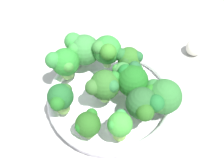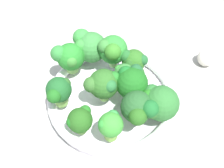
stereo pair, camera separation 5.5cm
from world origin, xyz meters
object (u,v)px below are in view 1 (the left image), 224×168
object	(u,v)px
broccoli_floret_2	(120,125)
broccoli_floret_5	(144,104)
broccoli_floret_7	(83,49)
broccoli_floret_1	(88,124)
broccoli_floret_6	(128,59)
bowl	(112,98)
broccoli_floret_10	(162,96)
garlic_bulb	(194,47)
broccoli_floret_0	(105,86)
broccoli_floret_8	(107,50)
broccoli_floret_3	(132,79)
broccoli_floret_9	(122,73)
broccoli_floret_4	(61,98)
broccoli_floret_11	(64,63)

from	to	relation	value
broccoli_floret_2	broccoli_floret_5	world-z (taller)	broccoli_floret_5
broccoli_floret_5	broccoli_floret_7	distance (cm)	18.98
broccoli_floret_1	broccoli_floret_6	world-z (taller)	broccoli_floret_6
bowl	broccoli_floret_10	xyz separation A→B (cm)	(-6.47, 7.67, 5.82)
broccoli_floret_5	broccoli_floret_10	distance (cm)	4.10
broccoli_floret_2	garlic_bulb	bearing A→B (deg)	-155.66
bowl	broccoli_floret_0	bearing A→B (deg)	23.06
broccoli_floret_1	broccoli_floret_0	bearing A→B (deg)	-139.12
broccoli_floret_2	broccoli_floret_8	xyz separation A→B (cm)	(-5.91, -16.26, 1.10)
broccoli_floret_8	broccoli_floret_10	distance (cm)	15.31
broccoli_floret_7	broccoli_floret_10	xyz separation A→B (cm)	(-7.91, 18.46, -0.02)
broccoli_floret_5	broccoli_floret_7	world-z (taller)	same
bowl	garlic_bulb	bearing A→B (deg)	-171.66
bowl	broccoli_floret_5	size ratio (longest dim) A/B	3.75
broccoli_floret_3	garlic_bulb	xyz separation A→B (cm)	(-21.53, -5.56, -6.37)
bowl	broccoli_floret_9	size ratio (longest dim) A/B	5.04
broccoli_floret_7	broccoli_floret_10	size ratio (longest dim) A/B	1.01
broccoli_floret_5	broccoli_floret_7	bearing A→B (deg)	-78.38
broccoli_floret_2	broccoli_floret_1	bearing A→B (deg)	-31.43
broccoli_floret_5	broccoli_floret_7	size ratio (longest dim) A/B	0.97
broccoli_floret_4	broccoli_floret_5	xyz separation A→B (cm)	(-12.78, 8.75, 0.27)
broccoli_floret_2	broccoli_floret_6	xyz separation A→B (cm)	(-9.39, -12.99, -0.21)
broccoli_floret_4	broccoli_floret_9	size ratio (longest dim) A/B	1.25
broccoli_floret_6	garlic_bulb	distance (cm)	19.66
bowl	broccoli_floret_5	distance (cm)	10.18
broccoli_floret_0	broccoli_floret_2	xyz separation A→B (cm)	(1.42, 8.32, -0.72)
broccoli_floret_4	broccoli_floret_6	world-z (taller)	broccoli_floret_4
broccoli_floret_7	bowl	bearing A→B (deg)	97.62
broccoli_floret_5	garlic_bulb	world-z (taller)	broccoli_floret_5
broccoli_floret_8	broccoli_floret_11	world-z (taller)	broccoli_floret_8
broccoli_floret_10	broccoli_floret_9	bearing A→B (deg)	-69.62
broccoli_floret_0	garlic_bulb	world-z (taller)	broccoli_floret_0
broccoli_floret_6	broccoli_floret_5	bearing A→B (deg)	72.74
broccoli_floret_4	garlic_bulb	xyz separation A→B (cm)	(-35.34, -2.71, -5.61)
broccoli_floret_4	broccoli_floret_8	xyz separation A→B (cm)	(-12.90, -6.14, 0.94)
broccoli_floret_2	broccoli_floret_5	distance (cm)	5.96
broccoli_floret_0	broccoli_floret_5	bearing A→B (deg)	122.06
broccoli_floret_10	garlic_bulb	xyz separation A→B (cm)	(-18.48, -11.33, -5.60)
broccoli_floret_1	broccoli_floret_10	distance (cm)	14.75
bowl	broccoli_floret_7	world-z (taller)	broccoli_floret_7
broccoli_floret_0	broccoli_floret_3	xyz separation A→B (cm)	(-5.40, 1.06, 0.20)
broccoli_floret_0	broccoli_floret_7	distance (cm)	11.65
bowl	broccoli_floret_7	size ratio (longest dim) A/B	3.64
bowl	broccoli_floret_8	world-z (taller)	broccoli_floret_8
broccoli_floret_2	broccoli_floret_6	bearing A→B (deg)	-125.87
broccoli_floret_6	garlic_bulb	world-z (taller)	broccoli_floret_6
broccoli_floret_2	broccoli_floret_0	bearing A→B (deg)	-99.69
broccoli_floret_1	broccoli_floret_5	world-z (taller)	broccoli_floret_5
garlic_bulb	broccoli_floret_3	bearing A→B (deg)	14.49
bowl	broccoli_floret_0	xyz separation A→B (cm)	(1.98, 0.84, 6.39)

